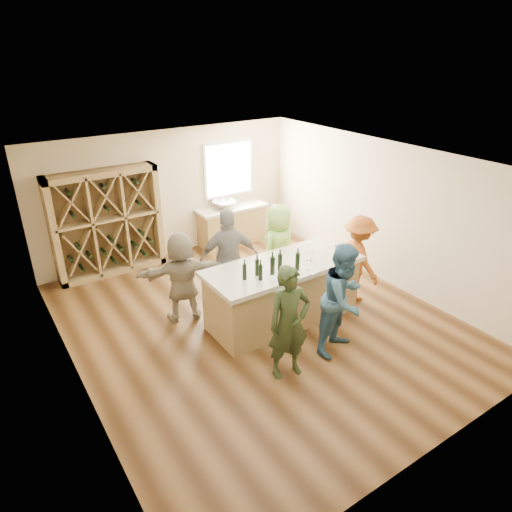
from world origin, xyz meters
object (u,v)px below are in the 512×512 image
wine_bottle_a (244,272)px  wine_bottle_b (261,272)px  person_far_left (182,277)px  person_far_mid (229,259)px  wine_rack (107,223)px  wine_bottle_f (297,261)px  wine_bottle_d (272,265)px  sink (224,205)px  person_server (358,258)px  tasting_counter_base (283,294)px  wine_bottle_e (280,262)px  person_near_right (344,299)px  person_far_right (279,249)px  person_near_left (289,323)px  wine_bottle_c (257,267)px

wine_bottle_a → wine_bottle_b: (0.20, -0.15, -0.00)m
person_far_left → person_far_mid: bearing=-165.0°
wine_rack → wine_bottle_f: wine_rack is taller
wine_bottle_d → person_far_left: 1.63m
person_far_mid → sink: bearing=-99.0°
person_server → person_far_mid: 2.38m
wine_bottle_b → wine_bottle_d: wine_bottle_d is taller
person_far_mid → person_far_left: bearing=17.9°
wine_bottle_b → wine_rack: bearing=108.7°
wine_bottle_f → tasting_counter_base: bearing=99.5°
sink → wine_bottle_a: 3.86m
tasting_counter_base → person_far_left: bearing=145.2°
wine_bottle_d → person_server: (1.98, 0.03, -0.41)m
wine_bottle_a → wine_bottle_e: 0.65m
wine_bottle_b → wine_bottle_e: 0.46m
person_near_right → person_far_right: (0.33, 2.11, -0.03)m
wine_bottle_d → person_far_left: bearing=131.3°
wine_bottle_e → person_far_mid: person_far_mid is taller
wine_bottle_d → person_far_right: person_far_right is taller
wine_rack → wine_bottle_b: wine_rack is taller
person_far_mid → person_far_right: (1.07, -0.05, -0.05)m
person_near_left → wine_bottle_a: bearing=101.9°
wine_bottle_c → person_server: bearing=-1.9°
tasting_counter_base → person_server: person_server is taller
wine_bottle_c → wine_bottle_f: 0.68m
wine_bottle_c → wine_bottle_e: size_ratio=0.96×
wine_rack → wine_bottle_a: bearing=-73.5°
tasting_counter_base → person_far_mid: person_far_mid is taller
tasting_counter_base → person_far_right: bearing=57.8°
wine_rack → tasting_counter_base: size_ratio=0.85×
wine_bottle_b → person_near_left: bearing=-99.8°
tasting_counter_base → wine_bottle_e: size_ratio=8.90×
sink → person_far_left: 3.28m
person_far_right → wine_bottle_b: bearing=26.4°
person_near_left → person_server: bearing=33.6°
wine_rack → sink: bearing=-1.5°
tasting_counter_base → person_near_right: size_ratio=1.44×
wine_bottle_b → wine_bottle_f: wine_bottle_f is taller
wine_bottle_e → person_far_left: person_far_left is taller
wine_bottle_a → person_far_left: bearing=117.9°
person_near_left → person_far_right: 2.54m
person_near_left → person_far_left: size_ratio=1.07×
wine_rack → person_far_left: size_ratio=1.35×
wine_bottle_d → person_far_left: size_ratio=0.19×
wine_bottle_a → wine_bottle_b: size_ratio=1.00×
wine_bottle_b → person_server: size_ratio=0.16×
person_far_left → wine_rack: bearing=-62.8°
person_near_left → person_far_right: bearing=67.1°
wine_bottle_b → person_far_right: person_far_right is taller
person_server → person_far_left: bearing=77.9°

